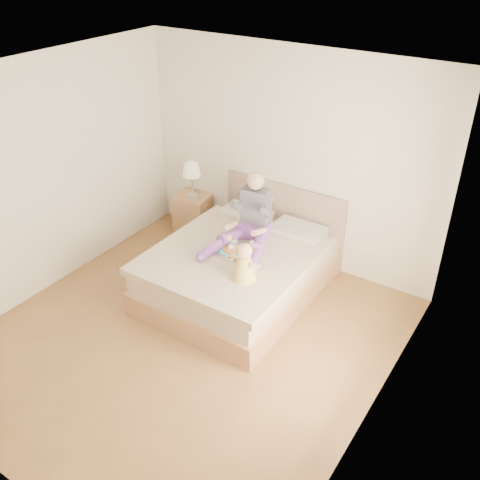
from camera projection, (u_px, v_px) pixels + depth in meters
The scene contains 7 objects.
room at pixel (185, 216), 4.91m from camera, with size 4.02×4.22×2.71m.
bed at pixel (242, 267), 6.33m from camera, with size 1.70×2.18×1.00m.
nightstand at pixel (193, 214), 7.55m from camera, with size 0.52×0.47×0.56m.
lamp at pixel (192, 172), 7.17m from camera, with size 0.24×0.24×0.50m.
adult at pixel (250, 222), 6.17m from camera, with size 0.69×1.03×0.82m.
tray at pixel (237, 252), 6.01m from camera, with size 0.47×0.38×0.13m.
baby at pixel (244, 265), 5.53m from camera, with size 0.28×0.38×0.43m.
Camera 1 is at (2.88, -3.32, 3.85)m, focal length 40.00 mm.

